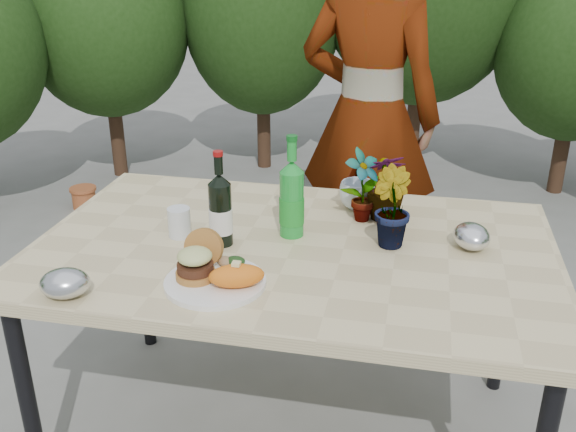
% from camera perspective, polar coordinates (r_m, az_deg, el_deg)
% --- Properties ---
extents(patio_table, '(1.60, 1.00, 0.75)m').
position_cam_1_polar(patio_table, '(2.01, 0.48, -4.00)').
color(patio_table, '#D0BE8A').
rests_on(patio_table, ground).
extents(shrub_hedge, '(6.83, 5.14, 2.28)m').
position_cam_1_polar(shrub_hedge, '(3.43, 8.97, 14.86)').
color(shrub_hedge, '#382316').
rests_on(shrub_hedge, ground).
extents(dinner_plate, '(0.28, 0.28, 0.01)m').
position_cam_1_polar(dinner_plate, '(1.77, -6.48, -5.87)').
color(dinner_plate, white).
rests_on(dinner_plate, patio_table).
extents(burger_stack, '(0.11, 0.16, 0.11)m').
position_cam_1_polar(burger_stack, '(1.78, -8.06, -3.89)').
color(burger_stack, '#B7722D').
rests_on(burger_stack, dinner_plate).
extents(sweet_potato, '(0.17, 0.12, 0.06)m').
position_cam_1_polar(sweet_potato, '(1.72, -4.59, -5.33)').
color(sweet_potato, orange).
rests_on(sweet_potato, dinner_plate).
extents(grilled_veg, '(0.08, 0.05, 0.03)m').
position_cam_1_polar(grilled_veg, '(1.84, -5.10, -4.00)').
color(grilled_veg, olive).
rests_on(grilled_veg, dinner_plate).
extents(wine_bottle, '(0.07, 0.07, 0.30)m').
position_cam_1_polar(wine_bottle, '(1.96, -6.02, 0.45)').
color(wine_bottle, black).
rests_on(wine_bottle, patio_table).
extents(sparkling_water, '(0.08, 0.08, 0.33)m').
position_cam_1_polar(sparkling_water, '(2.00, 0.33, 1.45)').
color(sparkling_water, '#198E2D').
rests_on(sparkling_water, patio_table).
extents(plastic_cup, '(0.07, 0.07, 0.09)m').
position_cam_1_polar(plastic_cup, '(2.05, -9.64, -0.56)').
color(plastic_cup, silver).
rests_on(plastic_cup, patio_table).
extents(seedling_left, '(0.15, 0.15, 0.25)m').
position_cam_1_polar(seedling_left, '(2.12, 6.64, 2.65)').
color(seedling_left, '#2C5D20').
rests_on(seedling_left, patio_table).
extents(seedling_mid, '(0.17, 0.17, 0.25)m').
position_cam_1_polar(seedling_mid, '(1.97, 9.08, 0.77)').
color(seedling_mid, '#27531C').
rests_on(seedling_mid, patio_table).
extents(seedling_right, '(0.17, 0.17, 0.23)m').
position_cam_1_polar(seedling_right, '(2.15, 8.72, 2.57)').
color(seedling_right, '#295D20').
rests_on(seedling_right, patio_table).
extents(blue_bowl, '(0.16, 0.16, 0.10)m').
position_cam_1_polar(blue_bowl, '(2.25, 6.17, 1.87)').
color(blue_bowl, silver).
rests_on(blue_bowl, patio_table).
extents(foil_packet_left, '(0.15, 0.14, 0.08)m').
position_cam_1_polar(foil_packet_left, '(1.79, -19.22, -5.66)').
color(foil_packet_left, silver).
rests_on(foil_packet_left, patio_table).
extents(foil_packet_right, '(0.14, 0.16, 0.08)m').
position_cam_1_polar(foil_packet_right, '(2.03, 16.00, -1.74)').
color(foil_packet_right, silver).
rests_on(foil_packet_right, patio_table).
extents(person, '(0.71, 0.53, 1.77)m').
position_cam_1_polar(person, '(2.93, 7.20, 8.73)').
color(person, '#9F674F').
rests_on(person, ground).
extents(terracotta_pot, '(0.17, 0.17, 0.14)m').
position_cam_1_polar(terracotta_pot, '(4.37, -17.69, 1.60)').
color(terracotta_pot, '#A9542B').
rests_on(terracotta_pot, ground).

